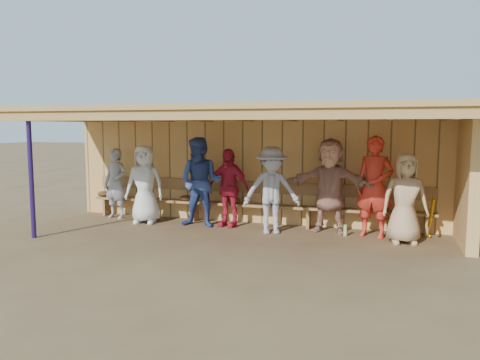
{
  "coord_description": "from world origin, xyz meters",
  "views": [
    {
      "loc": [
        2.83,
        -8.59,
        2.12
      ],
      "look_at": [
        0.0,
        0.35,
        1.05
      ],
      "focal_mm": 35.0,
      "sensor_mm": 36.0,
      "label": 1
    }
  ],
  "objects_px": {
    "player_b": "(145,184)",
    "player_g": "(374,187)",
    "bench": "(251,200)",
    "player_f": "(330,186)",
    "player_a": "(116,183)",
    "player_d": "(228,188)",
    "player_e": "(272,190)",
    "player_h": "(405,198)",
    "player_c": "(200,182)"
  },
  "relations": [
    {
      "from": "player_b",
      "to": "player_g",
      "type": "height_order",
      "value": "player_g"
    },
    {
      "from": "player_g",
      "to": "bench",
      "type": "distance_m",
      "value": 2.69
    },
    {
      "from": "player_b",
      "to": "bench",
      "type": "relative_size",
      "value": 0.23
    },
    {
      "from": "player_f",
      "to": "player_a",
      "type": "bearing_deg",
      "value": -174.93
    },
    {
      "from": "player_d",
      "to": "player_e",
      "type": "height_order",
      "value": "player_e"
    },
    {
      "from": "player_g",
      "to": "bench",
      "type": "bearing_deg",
      "value": -175.26
    },
    {
      "from": "player_h",
      "to": "bench",
      "type": "distance_m",
      "value": 3.28
    },
    {
      "from": "player_h",
      "to": "bench",
      "type": "xyz_separation_m",
      "value": [
        -3.16,
        0.82,
        -0.3
      ]
    },
    {
      "from": "player_b",
      "to": "player_d",
      "type": "bearing_deg",
      "value": -3.92
    },
    {
      "from": "player_d",
      "to": "player_g",
      "type": "height_order",
      "value": "player_g"
    },
    {
      "from": "player_c",
      "to": "player_h",
      "type": "bearing_deg",
      "value": -3.52
    },
    {
      "from": "player_a",
      "to": "player_b",
      "type": "bearing_deg",
      "value": -10.82
    },
    {
      "from": "player_b",
      "to": "player_f",
      "type": "xyz_separation_m",
      "value": [
        4.0,
        0.28,
        0.09
      ]
    },
    {
      "from": "player_a",
      "to": "player_g",
      "type": "height_order",
      "value": "player_g"
    },
    {
      "from": "player_f",
      "to": "player_h",
      "type": "relative_size",
      "value": 1.15
    },
    {
      "from": "player_c",
      "to": "bench",
      "type": "height_order",
      "value": "player_c"
    },
    {
      "from": "player_c",
      "to": "player_f",
      "type": "height_order",
      "value": "player_c"
    },
    {
      "from": "player_g",
      "to": "player_f",
      "type": "bearing_deg",
      "value": -173.64
    },
    {
      "from": "player_a",
      "to": "player_h",
      "type": "relative_size",
      "value": 0.98
    },
    {
      "from": "player_a",
      "to": "player_e",
      "type": "bearing_deg",
      "value": 0.11
    },
    {
      "from": "player_c",
      "to": "player_e",
      "type": "height_order",
      "value": "player_c"
    },
    {
      "from": "player_e",
      "to": "player_h",
      "type": "distance_m",
      "value": 2.51
    },
    {
      "from": "player_a",
      "to": "player_h",
      "type": "height_order",
      "value": "player_h"
    },
    {
      "from": "player_d",
      "to": "player_h",
      "type": "xyz_separation_m",
      "value": [
        3.54,
        -0.42,
        -0.01
      ]
    },
    {
      "from": "player_a",
      "to": "player_c",
      "type": "xyz_separation_m",
      "value": [
        2.23,
        -0.27,
        0.14
      ]
    },
    {
      "from": "player_b",
      "to": "bench",
      "type": "distance_m",
      "value": 2.36
    },
    {
      "from": "player_b",
      "to": "player_f",
      "type": "bearing_deg",
      "value": -6.59
    },
    {
      "from": "player_a",
      "to": "player_d",
      "type": "distance_m",
      "value": 2.78
    },
    {
      "from": "player_f",
      "to": "bench",
      "type": "relative_size",
      "value": 0.25
    },
    {
      "from": "player_c",
      "to": "player_h",
      "type": "xyz_separation_m",
      "value": [
        4.09,
        -0.22,
        -0.12
      ]
    },
    {
      "from": "player_f",
      "to": "player_g",
      "type": "relative_size",
      "value": 0.97
    },
    {
      "from": "player_c",
      "to": "player_h",
      "type": "relative_size",
      "value": 1.15
    },
    {
      "from": "player_c",
      "to": "player_a",
      "type": "bearing_deg",
      "value": 172.64
    },
    {
      "from": "player_d",
      "to": "bench",
      "type": "bearing_deg",
      "value": 58.51
    },
    {
      "from": "player_b",
      "to": "bench",
      "type": "height_order",
      "value": "player_b"
    },
    {
      "from": "player_d",
      "to": "bench",
      "type": "relative_size",
      "value": 0.22
    },
    {
      "from": "player_d",
      "to": "bench",
      "type": "height_order",
      "value": "player_d"
    },
    {
      "from": "player_e",
      "to": "player_f",
      "type": "xyz_separation_m",
      "value": [
        1.09,
        0.41,
        0.08
      ]
    },
    {
      "from": "player_b",
      "to": "player_d",
      "type": "relative_size",
      "value": 1.04
    },
    {
      "from": "player_g",
      "to": "player_e",
      "type": "bearing_deg",
      "value": -156.89
    },
    {
      "from": "player_a",
      "to": "player_b",
      "type": "xyz_separation_m",
      "value": [
        0.91,
        -0.28,
        0.05
      ]
    },
    {
      "from": "player_g",
      "to": "player_h",
      "type": "relative_size",
      "value": 1.19
    },
    {
      "from": "player_h",
      "to": "bench",
      "type": "bearing_deg",
      "value": 154.8
    },
    {
      "from": "player_c",
      "to": "bench",
      "type": "bearing_deg",
      "value": 32.4
    },
    {
      "from": "player_d",
      "to": "player_h",
      "type": "bearing_deg",
      "value": 5.61
    },
    {
      "from": "player_d",
      "to": "player_b",
      "type": "bearing_deg",
      "value": -160.94
    },
    {
      "from": "player_d",
      "to": "bench",
      "type": "distance_m",
      "value": 0.63
    },
    {
      "from": "player_b",
      "to": "player_h",
      "type": "relative_size",
      "value": 1.04
    },
    {
      "from": "player_c",
      "to": "player_g",
      "type": "relative_size",
      "value": 0.97
    },
    {
      "from": "player_h",
      "to": "player_b",
      "type": "bearing_deg",
      "value": 167.16
    }
  ]
}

